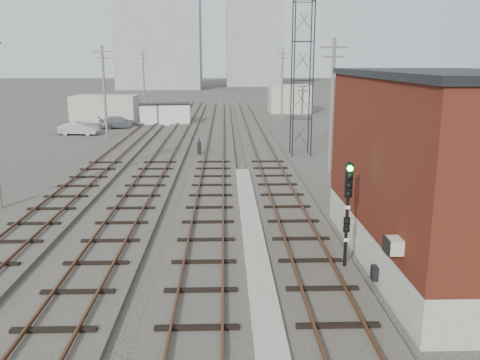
{
  "coord_description": "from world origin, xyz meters",
  "views": [
    {
      "loc": [
        -0.68,
        -5.97,
        7.58
      ],
      "look_at": [
        0.01,
        16.76,
        2.2
      ],
      "focal_mm": 38.0,
      "sensor_mm": 36.0,
      "label": 1
    }
  ],
  "objects_px": {
    "signal_mast": "(348,208)",
    "car_grey": "(119,122)",
    "site_trailer": "(165,114)",
    "car_red": "(78,127)",
    "car_silver": "(79,128)",
    "switch_stand": "(199,148)"
  },
  "relations": [
    {
      "from": "car_silver",
      "to": "car_grey",
      "type": "height_order",
      "value": "same"
    },
    {
      "from": "car_silver",
      "to": "car_grey",
      "type": "relative_size",
      "value": 0.88
    },
    {
      "from": "signal_mast",
      "to": "site_trailer",
      "type": "xyz_separation_m",
      "value": [
        -11.6,
        43.99,
        -1.12
      ]
    },
    {
      "from": "car_red",
      "to": "car_silver",
      "type": "xyz_separation_m",
      "value": [
        0.39,
        -0.94,
        -0.02
      ]
    },
    {
      "from": "car_silver",
      "to": "car_grey",
      "type": "bearing_deg",
      "value": -23.24
    },
    {
      "from": "signal_mast",
      "to": "car_red",
      "type": "height_order",
      "value": "signal_mast"
    },
    {
      "from": "site_trailer",
      "to": "car_grey",
      "type": "distance_m",
      "value": 5.71
    },
    {
      "from": "car_red",
      "to": "signal_mast",
      "type": "bearing_deg",
      "value": -164.49
    },
    {
      "from": "switch_stand",
      "to": "car_silver",
      "type": "distance_m",
      "value": 18.23
    },
    {
      "from": "switch_stand",
      "to": "car_red",
      "type": "height_order",
      "value": "switch_stand"
    },
    {
      "from": "switch_stand",
      "to": "car_red",
      "type": "bearing_deg",
      "value": 131.55
    },
    {
      "from": "switch_stand",
      "to": "car_red",
      "type": "relative_size",
      "value": 0.35
    },
    {
      "from": "switch_stand",
      "to": "car_red",
      "type": "distance_m",
      "value": 19.17
    },
    {
      "from": "signal_mast",
      "to": "car_red",
      "type": "distance_m",
      "value": 41.69
    },
    {
      "from": "site_trailer",
      "to": "car_red",
      "type": "bearing_deg",
      "value": -147.76
    },
    {
      "from": "signal_mast",
      "to": "car_red",
      "type": "bearing_deg",
      "value": 118.57
    },
    {
      "from": "car_red",
      "to": "car_grey",
      "type": "bearing_deg",
      "value": -51.64
    },
    {
      "from": "signal_mast",
      "to": "car_silver",
      "type": "distance_m",
      "value": 40.68
    },
    {
      "from": "site_trailer",
      "to": "car_silver",
      "type": "xyz_separation_m",
      "value": [
        -7.93,
        -8.35,
        -0.61
      ]
    },
    {
      "from": "switch_stand",
      "to": "site_trailer",
      "type": "xyz_separation_m",
      "value": [
        -5.17,
        21.03,
        0.61
      ]
    },
    {
      "from": "switch_stand",
      "to": "car_grey",
      "type": "height_order",
      "value": "switch_stand"
    },
    {
      "from": "signal_mast",
      "to": "car_grey",
      "type": "height_order",
      "value": "signal_mast"
    }
  ]
}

